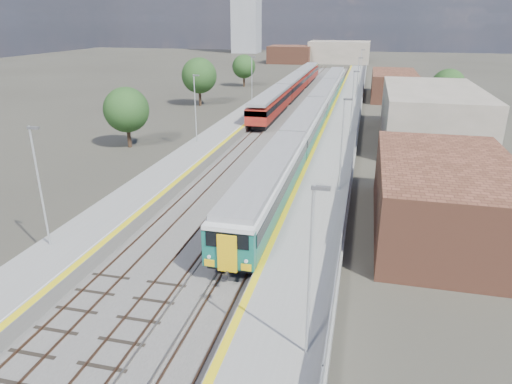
% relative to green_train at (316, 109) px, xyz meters
% --- Properties ---
extents(ground, '(320.00, 320.00, 0.00)m').
position_rel_green_train_xyz_m(ground, '(-1.50, -0.03, -2.37)').
color(ground, '#47443A').
rests_on(ground, ground).
extents(ballast_bed, '(10.50, 155.00, 0.06)m').
position_rel_green_train_xyz_m(ballast_bed, '(-3.75, 2.47, -2.34)').
color(ballast_bed, '#565451').
rests_on(ballast_bed, ground).
extents(tracks, '(8.96, 160.00, 0.17)m').
position_rel_green_train_xyz_m(tracks, '(-3.15, 4.15, -2.27)').
color(tracks, '#4C3323').
rests_on(tracks, ground).
extents(platform_right, '(4.70, 155.00, 8.52)m').
position_rel_green_train_xyz_m(platform_right, '(3.78, 2.46, -1.84)').
color(platform_right, slate).
rests_on(platform_right, ground).
extents(platform_left, '(4.30, 155.00, 8.52)m').
position_rel_green_train_xyz_m(platform_left, '(-10.55, 2.46, -1.85)').
color(platform_left, slate).
rests_on(platform_left, ground).
extents(buildings, '(72.00, 185.50, 40.00)m').
position_rel_green_train_xyz_m(buildings, '(-19.62, 88.57, 8.33)').
color(buildings, brown).
rests_on(buildings, ground).
extents(green_train, '(3.06, 85.08, 3.37)m').
position_rel_green_train_xyz_m(green_train, '(0.00, 0.00, 0.00)').
color(green_train, black).
rests_on(green_train, ground).
extents(red_train, '(3.01, 60.90, 3.79)m').
position_rel_green_train_xyz_m(red_train, '(-7.00, 23.38, -0.13)').
color(red_train, black).
rests_on(red_train, ground).
extents(tree_a, '(5.16, 5.16, 6.99)m').
position_rel_green_train_xyz_m(tree_a, '(-19.91, -16.52, 2.03)').
color(tree_a, '#382619').
rests_on(tree_a, ground).
extents(tree_b, '(5.96, 5.96, 8.08)m').
position_rel_green_train_xyz_m(tree_b, '(-21.25, 11.26, 2.72)').
color(tree_b, '#382619').
rests_on(tree_b, ground).
extents(tree_c, '(5.07, 5.07, 6.87)m').
position_rel_green_train_xyz_m(tree_c, '(-19.95, 35.84, 1.95)').
color(tree_c, '#382619').
rests_on(tree_c, ground).
extents(tree_d, '(5.15, 5.15, 6.98)m').
position_rel_green_train_xyz_m(tree_d, '(18.89, 13.39, 2.02)').
color(tree_d, '#382619').
rests_on(tree_d, ground).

